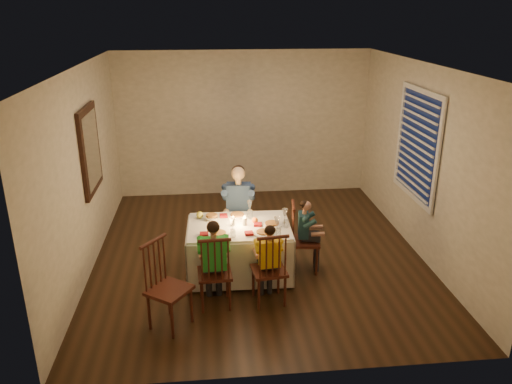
{
  "coord_description": "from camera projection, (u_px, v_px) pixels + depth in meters",
  "views": [
    {
      "loc": [
        -0.68,
        -6.3,
        3.29
      ],
      "look_at": [
        -0.01,
        0.15,
        0.87
      ],
      "focal_mm": 35.0,
      "sensor_mm": 36.0,
      "label": 1
    }
  ],
  "objects": [
    {
      "name": "child_green",
      "position": [
        216.0,
        304.0,
        5.86
      ],
      "size": [
        0.38,
        0.35,
        1.08
      ],
      "primitive_type": null,
      "rotation": [
        0.0,
        0.0,
        3.19
      ],
      "color": "green",
      "rests_on": "ground"
    },
    {
      "name": "child_yellow",
      "position": [
        269.0,
        301.0,
        5.93
      ],
      "size": [
        0.34,
        0.32,
        1.0
      ],
      "primitive_type": null,
      "rotation": [
        0.0,
        0.0,
        3.26
      ],
      "color": "yellow",
      "rests_on": "ground"
    },
    {
      "name": "child_teal",
      "position": [
        304.0,
        269.0,
        6.65
      ],
      "size": [
        0.31,
        0.33,
        0.98
      ],
      "primitive_type": null,
      "rotation": [
        0.0,
        0.0,
        1.45
      ],
      "color": "#1B3A45",
      "rests_on": "ground"
    },
    {
      "name": "candle_left",
      "position": [
        233.0,
        222.0,
        6.29
      ],
      "size": [
        0.06,
        0.06,
        0.1
      ],
      "primitive_type": "cylinder",
      "color": "silver",
      "rests_on": "dining_table"
    },
    {
      "name": "dining_table",
      "position": [
        239.0,
        239.0,
        6.39
      ],
      "size": [
        1.34,
        0.98,
        0.65
      ],
      "rotation": [
        0.0,
        0.0,
        -0.02
      ],
      "color": "silver",
      "rests_on": "ground"
    },
    {
      "name": "candle_right",
      "position": [
        245.0,
        222.0,
        6.31
      ],
      "size": [
        0.06,
        0.06,
        0.1
      ],
      "primitive_type": "cylinder",
      "color": "silver",
      "rests_on": "dining_table"
    },
    {
      "name": "setting_yellow",
      "position": [
        264.0,
        233.0,
        6.08
      ],
      "size": [
        0.27,
        0.27,
        0.02
      ],
      "primitive_type": "cylinder",
      "rotation": [
        0.0,
        0.0,
        -0.02
      ],
      "color": "white",
      "rests_on": "dining_table"
    },
    {
      "name": "setting_teal",
      "position": [
        272.0,
        224.0,
        6.32
      ],
      "size": [
        0.27,
        0.27,
        0.02
      ],
      "primitive_type": "cylinder",
      "rotation": [
        0.0,
        0.0,
        -0.02
      ],
      "color": "white",
      "rests_on": "dining_table"
    },
    {
      "name": "chair_end",
      "position": [
        304.0,
        269.0,
        6.65
      ],
      "size": [
        0.41,
        0.43,
        0.93
      ],
      "primitive_type": null,
      "rotation": [
        0.0,
        0.0,
        1.45
      ],
      "color": "#36180E",
      "rests_on": "ground"
    },
    {
      "name": "adult",
      "position": [
        239.0,
        248.0,
        7.23
      ],
      "size": [
        0.5,
        0.46,
        1.24
      ],
      "primitive_type": null,
      "rotation": [
        0.0,
        0.0,
        -0.12
      ],
      "color": "navy",
      "rests_on": "ground"
    },
    {
      "name": "wall_mirror",
      "position": [
        90.0,
        150.0,
        6.63
      ],
      "size": [
        0.06,
        0.95,
        1.15
      ],
      "color": "black",
      "rests_on": "wall_left"
    },
    {
      "name": "chair_extra",
      "position": [
        172.0,
        325.0,
        5.48
      ],
      "size": [
        0.56,
        0.56,
        1.0
      ],
      "primitive_type": null,
      "rotation": [
        0.0,
        0.0,
        0.94
      ],
      "color": "#36180E",
      "rests_on": "ground"
    },
    {
      "name": "serving_bowl",
      "position": [
        212.0,
        218.0,
        6.49
      ],
      "size": [
        0.2,
        0.2,
        0.05
      ],
      "primitive_type": "imported",
      "rotation": [
        0.0,
        0.0,
        0.03
      ],
      "color": "white",
      "rests_on": "dining_table"
    },
    {
      "name": "ground",
      "position": [
        258.0,
        253.0,
        7.08
      ],
      "size": [
        5.0,
        5.0,
        0.0
      ],
      "primitive_type": "plane",
      "color": "black",
      "rests_on": "ground"
    },
    {
      "name": "chair_near_left",
      "position": [
        216.0,
        304.0,
        5.86
      ],
      "size": [
        0.4,
        0.38,
        0.93
      ],
      "primitive_type": null,
      "rotation": [
        0.0,
        0.0,
        3.19
      ],
      "color": "#36180E",
      "rests_on": "ground"
    },
    {
      "name": "chair_adult",
      "position": [
        239.0,
        248.0,
        7.23
      ],
      "size": [
        0.42,
        0.41,
        0.93
      ],
      "primitive_type": null,
      "rotation": [
        0.0,
        0.0,
        -0.12
      ],
      "color": "#36180E",
      "rests_on": "ground"
    },
    {
      "name": "chair_near_right",
      "position": [
        269.0,
        301.0,
        5.93
      ],
      "size": [
        0.42,
        0.41,
        0.93
      ],
      "primitive_type": null,
      "rotation": [
        0.0,
        0.0,
        3.26
      ],
      "color": "#36180E",
      "rests_on": "ground"
    },
    {
      "name": "squash",
      "position": [
        200.0,
        215.0,
        6.52
      ],
      "size": [
        0.09,
        0.09,
        0.09
      ],
      "primitive_type": "sphere",
      "color": "#F6EA40",
      "rests_on": "dining_table"
    },
    {
      "name": "wall_back",
      "position": [
        243.0,
        124.0,
        8.96
      ],
      "size": [
        4.5,
        0.02,
        2.6
      ],
      "primitive_type": "cube",
      "color": "beige",
      "rests_on": "ground"
    },
    {
      "name": "window_blinds",
      "position": [
        417.0,
        145.0,
        6.86
      ],
      "size": [
        0.07,
        1.34,
        1.54
      ],
      "color": "#0D1635",
      "rests_on": "wall_right"
    },
    {
      "name": "orange_fruit",
      "position": [
        255.0,
        220.0,
        6.36
      ],
      "size": [
        0.08,
        0.08,
        0.08
      ],
      "primitive_type": "sphere",
      "color": "orange",
      "rests_on": "dining_table"
    },
    {
      "name": "wall_right",
      "position": [
        421.0,
        161.0,
        6.85
      ],
      "size": [
        0.02,
        5.0,
        2.6
      ],
      "primitive_type": "cube",
      "color": "beige",
      "rests_on": "ground"
    },
    {
      "name": "ceiling",
      "position": [
        258.0,
        66.0,
        6.18
      ],
      "size": [
        5.0,
        5.0,
        0.0
      ],
      "primitive_type": "plane",
      "color": "white",
      "rests_on": "wall_back"
    },
    {
      "name": "setting_green",
      "position": [
        219.0,
        234.0,
        6.05
      ],
      "size": [
        0.27,
        0.27,
        0.02
      ],
      "primitive_type": "cylinder",
      "rotation": [
        0.0,
        0.0,
        -0.02
      ],
      "color": "white",
      "rests_on": "dining_table"
    },
    {
      "name": "wall_left",
      "position": [
        85.0,
        171.0,
        6.41
      ],
      "size": [
        0.02,
        5.0,
        2.6
      ],
      "primitive_type": "cube",
      "color": "beige",
      "rests_on": "ground"
    },
    {
      "name": "setting_adult",
      "position": [
        237.0,
        216.0,
        6.59
      ],
      "size": [
        0.27,
        0.27,
        0.02
      ],
      "primitive_type": "cylinder",
      "rotation": [
        0.0,
        0.0,
        -0.02
      ],
      "color": "white",
      "rests_on": "dining_table"
    }
  ]
}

